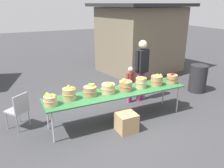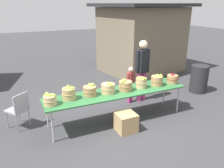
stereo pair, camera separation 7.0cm
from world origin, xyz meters
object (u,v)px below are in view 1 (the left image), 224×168
Objects in this scene: apple_basket_green_3 at (108,88)px; apple_basket_green_5 at (141,82)px; apple_basket_green_4 at (125,85)px; apple_basket_green_2 at (90,91)px; vendor_adult at (142,66)px; trash_barrel at (198,78)px; market_table at (117,93)px; apple_basket_green_0 at (50,100)px; child_customer at (130,82)px; folding_chair at (19,108)px; apple_basket_red_0 at (172,79)px; apple_basket_green_1 at (69,93)px; apple_basket_green_6 at (157,80)px; produce_crate at (126,122)px.

apple_basket_green_3 is 1.13× the size of apple_basket_green_5.
apple_basket_green_4 reaches higher than apple_basket_green_3.
apple_basket_green_2 is 0.95× the size of apple_basket_green_4.
apple_basket_green_3 is 0.44m from apple_basket_green_4.
vendor_adult is at bearing 28.43° from apple_basket_green_3.
apple_basket_green_3 is 0.38× the size of trash_barrel.
market_table is 0.69m from apple_basket_green_2.
apple_basket_green_0 is at bearing -172.24° from trash_barrel.
folding_chair is (-3.01, -0.18, -0.12)m from child_customer.
vendor_adult reaches higher than child_customer.
apple_basket_green_2 reaches higher than apple_basket_red_0.
apple_basket_green_4 is (1.37, -0.05, -0.02)m from apple_basket_green_1.
apple_basket_green_0 is at bearing -177.60° from market_table.
apple_basket_green_3 is (1.37, 0.09, 0.01)m from apple_basket_green_0.
apple_basket_green_4 is 1.12× the size of apple_basket_green_5.
apple_basket_green_2 reaches higher than folding_chair.
apple_basket_green_6 is at bearing -1.71° from apple_basket_green_3.
child_customer is at bearing 146.38° from folding_chair.
trash_barrel is (2.43, -0.20, -0.19)m from child_customer.
apple_basket_green_1 is 2.12m from child_customer.
market_table is 4.07× the size of folding_chair.
apple_basket_green_6 is (1.13, -0.01, 0.16)m from market_table.
apple_basket_green_1 is 0.98× the size of apple_basket_green_2.
apple_basket_green_1 is 0.49m from apple_basket_green_2.
apple_basket_green_2 is 0.44m from apple_basket_green_3.
apple_basket_green_6 is at bearing 175.83° from apple_basket_red_0.
vendor_adult is 2.00m from produce_crate.
apple_basket_green_3 is at bearing 126.40° from folding_chair.
apple_basket_green_6 is 3.40m from folding_chair.
vendor_adult is 3.43m from folding_chair.
apple_basket_green_2 is at bearing -172.37° from trash_barrel.
vendor_adult is (1.19, 0.79, 0.33)m from market_table.
apple_basket_green_4 is 0.39× the size of folding_chair.
vendor_adult reaches higher than apple_basket_green_3.
apple_basket_green_0 is 2.91m from vendor_adult.
market_table is 11.73× the size of apple_basket_green_5.
apple_basket_green_6 is at bearing 87.19° from child_customer.
vendor_adult is at bearing 145.96° from folding_chair.
apple_basket_green_6 is 1.45m from produce_crate.
vendor_adult reaches higher than apple_basket_green_4.
apple_basket_green_1 is 2.76m from apple_basket_red_0.
apple_basket_green_6 is (0.46, -0.02, -0.01)m from apple_basket_green_5.
apple_basket_green_3 is 3.54m from trash_barrel.
apple_basket_green_4 is at bearing 0.81° from market_table.
apple_basket_green_5 reaches higher than market_table.
apple_basket_green_4 reaches higher than trash_barrel.
apple_basket_green_1 reaches higher than apple_basket_red_0.
apple_basket_red_0 is 0.71× the size of produce_crate.
vendor_adult is at bearing 21.28° from apple_basket_green_2.
apple_basket_red_0 is 3.87m from folding_chair.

